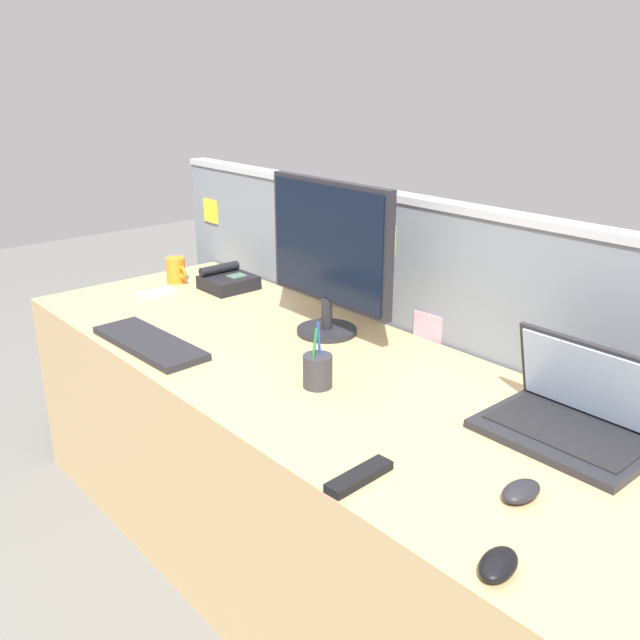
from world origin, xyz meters
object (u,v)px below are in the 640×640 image
at_px(desktop_monitor, 329,251).
at_px(computer_mouse_left_hand, 521,491).
at_px(keyboard_main, 149,343).
at_px(tv_remote, 359,477).
at_px(cell_phone_silver_slab, 156,292).
at_px(coffee_mug, 176,270).
at_px(pen_cup, 318,371).
at_px(laptop, 574,414).
at_px(computer_mouse_right_hand, 498,564).
at_px(desk_phone, 228,281).

relative_size(desktop_monitor, computer_mouse_left_hand, 5.26).
bearing_deg(keyboard_main, tv_remote, -3.89).
distance_m(desktop_monitor, cell_phone_silver_slab, 0.83).
xyz_separation_m(cell_phone_silver_slab, tv_remote, (1.44, -0.31, 0.01)).
relative_size(desktop_monitor, coffee_mug, 4.61).
bearing_deg(coffee_mug, pen_cup, -10.55).
height_order(laptop, cell_phone_silver_slab, laptop).
bearing_deg(tv_remote, keyboard_main, 175.48).
bearing_deg(pen_cup, computer_mouse_right_hand, -18.07).
distance_m(pen_cup, tv_remote, 0.47).
xyz_separation_m(desktop_monitor, cell_phone_silver_slab, (-0.75, -0.22, -0.27)).
bearing_deg(desk_phone, keyboard_main, -56.63).
xyz_separation_m(pen_cup, tv_remote, (0.40, -0.23, -0.04)).
xyz_separation_m(computer_mouse_right_hand, pen_cup, (-0.76, 0.25, 0.03)).
bearing_deg(tv_remote, cell_phone_silver_slab, 165.08).
height_order(keyboard_main, computer_mouse_right_hand, computer_mouse_right_hand).
height_order(computer_mouse_left_hand, pen_cup, pen_cup).
bearing_deg(cell_phone_silver_slab, keyboard_main, -30.92).
distance_m(pen_cup, coffee_mug, 1.14).
height_order(tv_remote, coffee_mug, coffee_mug).
bearing_deg(laptop, tv_remote, -109.96).
bearing_deg(pen_cup, computer_mouse_left_hand, -2.69).
xyz_separation_m(laptop, computer_mouse_left_hand, (0.07, -0.32, -0.04)).
bearing_deg(tv_remote, coffee_mug, 160.85).
bearing_deg(desk_phone, computer_mouse_left_hand, -12.48).
bearing_deg(computer_mouse_right_hand, keyboard_main, 165.14).
height_order(desktop_monitor, tv_remote, desktop_monitor).
bearing_deg(desktop_monitor, coffee_mug, -173.92).
relative_size(keyboard_main, pen_cup, 2.48).
distance_m(computer_mouse_right_hand, computer_mouse_left_hand, 0.24).
distance_m(keyboard_main, cell_phone_silver_slab, 0.55).
relative_size(desk_phone, keyboard_main, 0.42).
bearing_deg(keyboard_main, desk_phone, 121.05).
bearing_deg(cell_phone_silver_slab, computer_mouse_left_hand, -3.77).
height_order(keyboard_main, tv_remote, keyboard_main).
distance_m(desk_phone, tv_remote, 1.43).
bearing_deg(desktop_monitor, keyboard_main, -118.77).
height_order(keyboard_main, pen_cup, pen_cup).
xyz_separation_m(keyboard_main, cell_phone_silver_slab, (-0.47, 0.28, -0.01)).
bearing_deg(computer_mouse_left_hand, desktop_monitor, 162.02).
height_order(cell_phone_silver_slab, coffee_mug, coffee_mug).
bearing_deg(desk_phone, desktop_monitor, -1.92).
xyz_separation_m(computer_mouse_right_hand, tv_remote, (-0.36, 0.01, -0.01)).
relative_size(keyboard_main, tv_remote, 2.67).
xyz_separation_m(laptop, desk_phone, (-1.50, 0.03, -0.02)).
bearing_deg(tv_remote, computer_mouse_right_hand, -5.35).
bearing_deg(desk_phone, coffee_mug, -152.14).
distance_m(desk_phone, coffee_mug, 0.23).
distance_m(laptop, keyboard_main, 1.26).
distance_m(keyboard_main, coffee_mug, 0.69).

